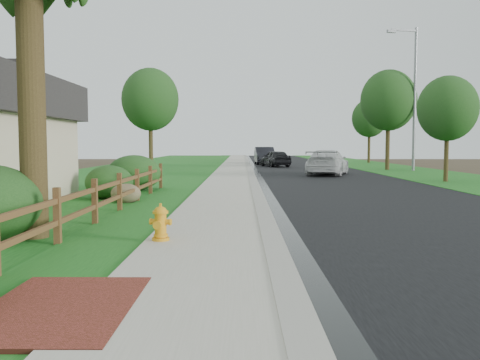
{
  "coord_description": "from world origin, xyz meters",
  "views": [
    {
      "loc": [
        -0.19,
        -6.5,
        1.89
      ],
      "look_at": [
        -0.22,
        5.41,
        1.06
      ],
      "focal_mm": 38.0,
      "sensor_mm": 36.0,
      "label": 1
    }
  ],
  "objects_px": {
    "ranch_fence": "(108,194)",
    "fire_hydrant": "(160,223)",
    "white_suv": "(328,162)",
    "streetlight": "(412,90)",
    "dark_car_mid": "(275,158)"
  },
  "relations": [
    {
      "from": "ranch_fence",
      "to": "streetlight",
      "type": "xyz_separation_m",
      "value": [
        15.41,
        23.1,
        5.06
      ]
    },
    {
      "from": "dark_car_mid",
      "to": "streetlight",
      "type": "distance_m",
      "value": 12.57
    },
    {
      "from": "dark_car_mid",
      "to": "streetlight",
      "type": "bearing_deg",
      "value": 126.73
    },
    {
      "from": "fire_hydrant",
      "to": "dark_car_mid",
      "type": "bearing_deg",
      "value": 82.59
    },
    {
      "from": "ranch_fence",
      "to": "streetlight",
      "type": "relative_size",
      "value": 1.69
    },
    {
      "from": "ranch_fence",
      "to": "white_suv",
      "type": "relative_size",
      "value": 3.2
    },
    {
      "from": "fire_hydrant",
      "to": "dark_car_mid",
      "type": "height_order",
      "value": "dark_car_mid"
    },
    {
      "from": "ranch_fence",
      "to": "fire_hydrant",
      "type": "bearing_deg",
      "value": -61.7
    },
    {
      "from": "fire_hydrant",
      "to": "white_suv",
      "type": "distance_m",
      "value": 23.0
    },
    {
      "from": "white_suv",
      "to": "streetlight",
      "type": "relative_size",
      "value": 0.53
    },
    {
      "from": "white_suv",
      "to": "dark_car_mid",
      "type": "height_order",
      "value": "white_suv"
    },
    {
      "from": "fire_hydrant",
      "to": "streetlight",
      "type": "distance_m",
      "value": 30.32
    },
    {
      "from": "ranch_fence",
      "to": "streetlight",
      "type": "bearing_deg",
      "value": 56.28
    },
    {
      "from": "fire_hydrant",
      "to": "ranch_fence",
      "type": "bearing_deg",
      "value": 118.3
    },
    {
      "from": "ranch_fence",
      "to": "streetlight",
      "type": "distance_m",
      "value": 28.22
    }
  ]
}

